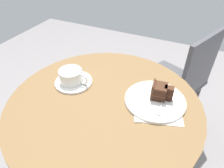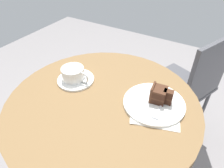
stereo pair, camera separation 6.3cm
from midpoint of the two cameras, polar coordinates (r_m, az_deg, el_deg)
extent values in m
cylinder|color=brown|center=(0.81, -4.54, -5.87)|extent=(0.77, 0.77, 0.03)
cylinder|color=silver|center=(1.09, -3.54, -19.72)|extent=(0.07, 0.07, 0.70)
cylinder|color=white|center=(0.90, -12.87, 0.55)|extent=(0.16, 0.16, 0.01)
cylinder|color=white|center=(0.88, -13.71, 2.20)|extent=(0.10, 0.10, 0.06)
cylinder|color=#D6B789|center=(0.87, -13.97, 3.65)|extent=(0.09, 0.09, 0.00)
torus|color=white|center=(0.85, -10.63, 1.26)|extent=(0.05, 0.01, 0.05)
cube|color=silver|center=(0.90, -10.30, 1.56)|extent=(0.06, 0.06, 0.00)
ellipsoid|color=silver|center=(0.87, -9.49, -0.10)|extent=(0.02, 0.02, 0.00)
cylinder|color=white|center=(0.80, 9.95, -4.67)|extent=(0.24, 0.24, 0.01)
cube|color=#381E14|center=(0.80, 10.95, -3.17)|extent=(0.06, 0.06, 0.02)
cube|color=#381E14|center=(0.80, 13.39, -3.66)|extent=(0.04, 0.03, 0.02)
cube|color=#422314|center=(0.79, 11.08, -2.36)|extent=(0.06, 0.06, 0.01)
cube|color=#422314|center=(0.79, 13.55, -2.86)|extent=(0.04, 0.03, 0.01)
cube|color=#381E14|center=(0.78, 11.21, -1.53)|extent=(0.06, 0.06, 0.02)
cube|color=#381E14|center=(0.78, 13.71, -2.04)|extent=(0.04, 0.03, 0.02)
cube|color=#422314|center=(0.77, 11.35, -0.69)|extent=(0.06, 0.06, 0.01)
cube|color=#422314|center=(0.77, 13.87, -1.19)|extent=(0.04, 0.03, 0.01)
cube|color=#422314|center=(0.78, 9.37, -1.64)|extent=(0.01, 0.06, 0.07)
cube|color=silver|center=(0.79, 12.11, -4.76)|extent=(0.01, 0.10, 0.00)
cube|color=silver|center=(0.74, 10.99, -7.96)|extent=(0.02, 0.03, 0.00)
cube|color=silver|center=(0.78, 10.85, -6.69)|extent=(0.21, 0.21, 0.00)
cube|color=silver|center=(0.77, 9.32, -6.46)|extent=(0.21, 0.21, 0.00)
cylinder|color=#4C4C51|center=(1.76, 12.53, -0.43)|extent=(0.02, 0.02, 0.42)
cylinder|color=#4C4C51|center=(1.56, 5.27, -5.43)|extent=(0.02, 0.02, 0.42)
cylinder|color=#4C4C51|center=(1.65, 21.34, -5.62)|extent=(0.02, 0.02, 0.42)
cylinder|color=#4C4C51|center=(1.44, 14.78, -11.89)|extent=(0.02, 0.02, 0.42)
cube|color=#4C4C51|center=(1.45, 14.80, 0.73)|extent=(0.50, 0.50, 0.02)
cube|color=#4C4C51|center=(1.28, 22.59, 4.51)|extent=(0.16, 0.34, 0.40)
camera|label=1|loc=(0.03, -92.24, -1.78)|focal=32.00mm
camera|label=2|loc=(0.03, 87.76, 1.78)|focal=32.00mm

